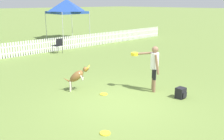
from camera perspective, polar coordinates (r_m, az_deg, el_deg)
ground_plane at (r=7.76m, az=1.67°, el=-7.51°), size 240.00×240.00×0.00m
handler_person at (r=8.59m, az=9.29°, el=1.55°), size 0.64×1.05×1.58m
leaping_dog at (r=8.69m, az=-7.87°, el=-1.30°), size 0.81×0.78×0.93m
frisbee_near_handler at (r=8.43m, az=-1.91°, el=-5.52°), size 0.26×0.26×0.02m
frisbee_near_dog at (r=6.08m, az=-1.58°, el=-14.24°), size 0.26×0.26×0.02m
backpack_on_grass at (r=8.37m, az=15.45°, el=-5.08°), size 0.29×0.30×0.35m
picket_fence at (r=14.93m, az=-22.59°, el=4.17°), size 26.96×0.04×0.85m
folding_chair_green_right at (r=15.43m, az=-12.20°, el=5.76°), size 0.55×0.57×0.90m
canopy_tent_main at (r=21.38m, az=-10.29°, el=14.12°), size 2.65×2.65×3.24m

